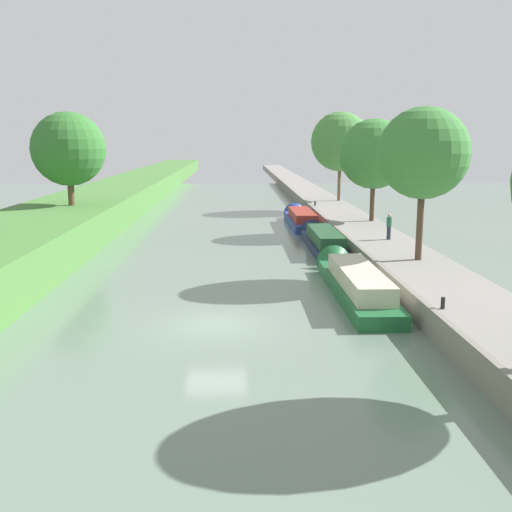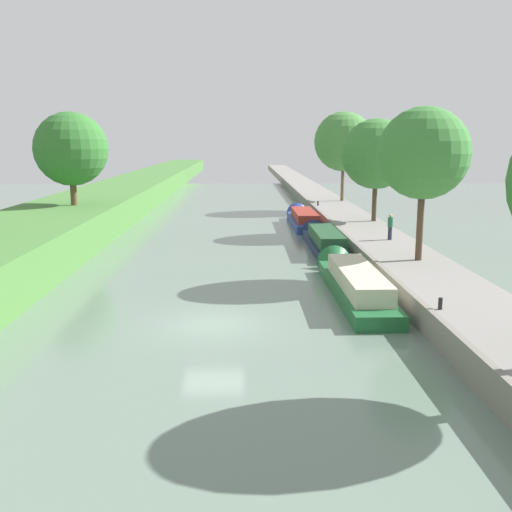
# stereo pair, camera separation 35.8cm
# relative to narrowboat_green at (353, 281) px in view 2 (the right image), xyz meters

# --- Properties ---
(ground_plane) EXTENTS (160.00, 160.00, 0.00)m
(ground_plane) POSITION_rel_narrowboat_green_xyz_m (-6.62, -4.99, -0.59)
(ground_plane) COLOR slate
(right_towpath) EXTENTS (4.03, 260.00, 1.10)m
(right_towpath) POSITION_rel_narrowboat_green_xyz_m (3.76, -4.99, -0.03)
(right_towpath) COLOR gray
(right_towpath) RESTS_ON ground_plane
(stone_quay) EXTENTS (0.25, 260.00, 1.15)m
(stone_quay) POSITION_rel_narrowboat_green_xyz_m (1.62, -4.99, -0.01)
(stone_quay) COLOR gray
(stone_quay) RESTS_ON ground_plane
(narrowboat_green) EXTENTS (2.09, 12.28, 2.14)m
(narrowboat_green) POSITION_rel_narrowboat_green_xyz_m (0.00, 0.00, 0.00)
(narrowboat_green) COLOR #1E6033
(narrowboat_green) RESTS_ON ground_plane
(narrowboat_navy) EXTENTS (2.00, 11.45, 2.09)m
(narrowboat_navy) POSITION_rel_narrowboat_green_xyz_m (0.26, 12.38, -0.02)
(narrowboat_navy) COLOR #141E42
(narrowboat_navy) RESTS_ON ground_plane
(narrowboat_blue) EXTENTS (2.14, 11.62, 2.07)m
(narrowboat_blue) POSITION_rel_narrowboat_green_xyz_m (0.03, 24.19, -0.04)
(narrowboat_blue) COLOR #283D93
(narrowboat_blue) RESTS_ON ground_plane
(tree_rightbank_midnear) EXTENTS (4.77, 4.77, 8.00)m
(tree_rightbank_midnear) POSITION_rel_narrowboat_green_xyz_m (3.98, 2.60, 6.12)
(tree_rightbank_midnear) COLOR #4C3828
(tree_rightbank_midnear) RESTS_ON right_towpath
(tree_rightbank_midfar) EXTENTS (5.42, 5.42, 7.94)m
(tree_rightbank_midfar) POSITION_rel_narrowboat_green_xyz_m (5.03, 18.15, 5.73)
(tree_rightbank_midfar) COLOR #4C3828
(tree_rightbank_midfar) RESTS_ON right_towpath
(tree_rightbank_far) EXTENTS (6.11, 6.11, 9.18)m
(tree_rightbank_far) POSITION_rel_narrowboat_green_xyz_m (5.19, 34.17, 6.63)
(tree_rightbank_far) COLOR brown
(tree_rightbank_far) RESTS_ON right_towpath
(tree_leftbank_upstream) EXTENTS (5.56, 5.56, 7.05)m
(tree_leftbank_upstream) POSITION_rel_narrowboat_green_xyz_m (-18.31, 17.80, 6.13)
(tree_leftbank_upstream) COLOR brown
(tree_leftbank_upstream) RESTS_ON left_grassy_bank
(person_walking) EXTENTS (0.34, 0.34, 1.66)m
(person_walking) POSITION_rel_narrowboat_green_xyz_m (4.07, 9.17, 1.39)
(person_walking) COLOR #282D42
(person_walking) RESTS_ON right_towpath
(mooring_bollard_near) EXTENTS (0.16, 0.16, 0.45)m
(mooring_bollard_near) POSITION_rel_narrowboat_green_xyz_m (2.04, -6.79, 0.74)
(mooring_bollard_near) COLOR black
(mooring_bollard_near) RESTS_ON right_towpath
(mooring_bollard_far) EXTENTS (0.16, 0.16, 0.45)m
(mooring_bollard_far) POSITION_rel_narrowboat_green_xyz_m (2.04, 29.43, 0.74)
(mooring_bollard_far) COLOR black
(mooring_bollard_far) RESTS_ON right_towpath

